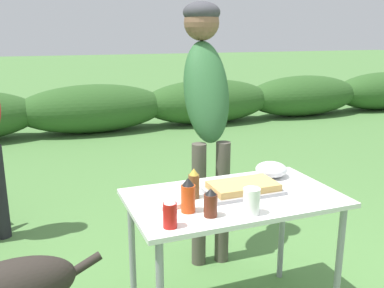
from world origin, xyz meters
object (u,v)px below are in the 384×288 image
(folding_table, at_px, (233,209))
(beer_bottle, at_px, (194,184))
(mixing_bowl, at_px, (271,169))
(standing_person_in_gray_fleece, at_px, (206,94))
(bbq_sauce_bottle, at_px, (211,203))
(hot_sauce_bottle, at_px, (188,196))
(food_tray, at_px, (243,188))
(paper_cup_stack, at_px, (251,201))
(plate_stack, at_px, (164,200))
(ketchup_bottle, at_px, (170,213))

(folding_table, relative_size, beer_bottle, 6.90)
(mixing_bowl, height_order, standing_person_in_gray_fleece, standing_person_in_gray_fleece)
(mixing_bowl, height_order, bbq_sauce_bottle, bbq_sauce_bottle)
(bbq_sauce_bottle, height_order, hot_sauce_bottle, hot_sauce_bottle)
(food_tray, height_order, mixing_bowl, mixing_bowl)
(food_tray, xyz_separation_m, standing_person_in_gray_fleece, (0.09, 0.73, 0.40))
(standing_person_in_gray_fleece, bearing_deg, hot_sauce_bottle, -110.62)
(folding_table, xyz_separation_m, bbq_sauce_bottle, (-0.22, -0.19, 0.14))
(folding_table, xyz_separation_m, paper_cup_stack, (-0.03, -0.23, 0.14))
(paper_cup_stack, distance_m, bbq_sauce_bottle, 0.19)
(plate_stack, distance_m, beer_bottle, 0.17)
(food_tray, height_order, plate_stack, food_tray)
(plate_stack, distance_m, ketchup_bottle, 0.30)
(plate_stack, xyz_separation_m, paper_cup_stack, (0.34, -0.29, 0.05))
(plate_stack, xyz_separation_m, hot_sauce_bottle, (0.07, -0.16, 0.07))
(folding_table, height_order, bbq_sauce_bottle, bbq_sauce_bottle)
(bbq_sauce_bottle, bearing_deg, folding_table, 41.41)
(folding_table, relative_size, hot_sauce_bottle, 6.48)
(paper_cup_stack, height_order, beer_bottle, beer_bottle)
(hot_sauce_bottle, bearing_deg, paper_cup_stack, -25.87)
(beer_bottle, relative_size, standing_person_in_gray_fleece, 0.09)
(hot_sauce_bottle, bearing_deg, beer_bottle, 59.92)
(paper_cup_stack, bearing_deg, plate_stack, 139.53)
(plate_stack, distance_m, bbq_sauce_bottle, 0.29)
(food_tray, height_order, beer_bottle, beer_bottle)
(mixing_bowl, relative_size, ketchup_bottle, 1.28)
(mixing_bowl, distance_m, ketchup_bottle, 0.88)
(plate_stack, relative_size, mixing_bowl, 1.31)
(plate_stack, height_order, standing_person_in_gray_fleece, standing_person_in_gray_fleece)
(folding_table, bearing_deg, plate_stack, 171.71)
(hot_sauce_bottle, bearing_deg, mixing_bowl, 25.38)
(folding_table, height_order, plate_stack, plate_stack)
(mixing_bowl, distance_m, beer_bottle, 0.57)
(mixing_bowl, bearing_deg, plate_stack, -168.40)
(standing_person_in_gray_fleece, bearing_deg, plate_stack, -119.47)
(bbq_sauce_bottle, bearing_deg, hot_sauce_bottle, 132.41)
(folding_table, relative_size, food_tray, 2.73)
(paper_cup_stack, bearing_deg, mixing_bowl, 49.43)
(folding_table, distance_m, beer_bottle, 0.26)
(plate_stack, bearing_deg, ketchup_bottle, -102.53)
(folding_table, distance_m, ketchup_bottle, 0.51)
(bbq_sauce_bottle, xyz_separation_m, hot_sauce_bottle, (-0.08, 0.09, 0.02))
(food_tray, distance_m, hot_sauce_bottle, 0.39)
(folding_table, relative_size, standing_person_in_gray_fleece, 0.62)
(paper_cup_stack, xyz_separation_m, hot_sauce_bottle, (-0.27, 0.13, 0.02))
(folding_table, bearing_deg, beer_bottle, 166.15)
(mixing_bowl, distance_m, hot_sauce_bottle, 0.71)
(folding_table, relative_size, ketchup_bottle, 7.62)
(food_tray, bearing_deg, hot_sauce_bottle, -160.47)
(food_tray, distance_m, plate_stack, 0.43)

